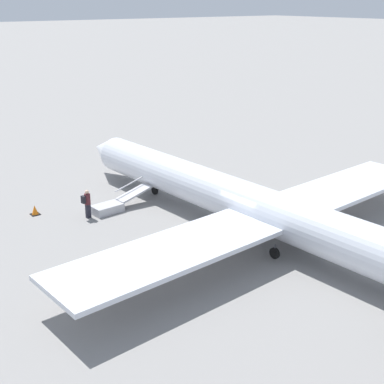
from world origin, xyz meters
The scene contains 5 objects.
ground_plane centered at (0.00, 0.00, 0.00)m, with size 600.00×600.00×0.00m, color gray.
airplane_main centered at (-0.91, -0.07, 1.83)m, with size 32.48×25.04×6.14m.
boarding_stairs centered at (7.75, 4.28, 0.36)m, with size 1.32×4.08×1.58m.
passenger centered at (7.64, 6.01, 1.00)m, with size 0.36×0.55×1.74m.
traffic_cone_near_stairs centered at (9.99, 8.36, 0.27)m, with size 0.54×0.54×0.59m.
Camera 1 is at (-19.64, 18.49, 12.25)m, focal length 50.00 mm.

